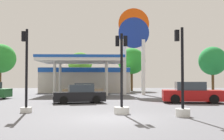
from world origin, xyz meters
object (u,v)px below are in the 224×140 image
object	(u,v)px
tree_3	(213,61)
tree_2	(132,61)
car_3	(79,95)
traffic_signal_1	(122,90)
tree_0	(1,59)
car_2	(192,93)
tree_1	(80,63)
traffic_signal_2	(182,93)
station_pole_sign	(134,41)
traffic_signal_0	(26,84)
car_0	(83,91)

from	to	relation	value
tree_3	tree_2	bearing A→B (deg)	170.12
car_3	traffic_signal_1	size ratio (longest dim) A/B	0.98
tree_0	tree_2	xyz separation A→B (m)	(20.48, 0.67, -0.32)
car_2	tree_1	size ratio (longest dim) A/B	0.79
traffic_signal_1	traffic_signal_2	size ratio (longest dim) A/B	0.97
station_pole_sign	tree_1	bearing A→B (deg)	123.12
station_pole_sign	traffic_signal_0	xyz separation A→B (m)	(-7.99, -16.96, -4.88)
traffic_signal_1	tree_0	distance (m)	33.00
traffic_signal_0	tree_1	size ratio (longest dim) A/B	0.76
tree_2	station_pole_sign	bearing A→B (deg)	-94.68
tree_0	traffic_signal_1	bearing A→B (deg)	-58.97
station_pole_sign	tree_3	bearing A→B (deg)	34.13
tree_2	tree_3	bearing A→B (deg)	-9.88
traffic_signal_2	car_3	bearing A→B (deg)	126.18
car_2	tree_0	bearing A→B (deg)	136.94
car_3	tree_0	xyz separation A→B (m)	(-14.04, 21.35, 4.43)
car_3	car_0	bearing A→B (deg)	91.67
traffic_signal_0	car_0	bearing A→B (deg)	79.68
station_pole_sign	tree_0	size ratio (longest dim) A/B	1.42
car_3	station_pole_sign	bearing A→B (deg)	63.16
car_2	traffic_signal_2	world-z (taller)	traffic_signal_2
tree_0	traffic_signal_0	bearing A→B (deg)	-67.06
tree_1	tree_3	world-z (taller)	tree_3
car_0	tree_0	xyz separation A→B (m)	(-13.85, 14.91, 4.42)
car_3	traffic_signal_0	xyz separation A→B (m)	(-2.46, -6.02, 0.93)
station_pole_sign	tree_3	size ratio (longest dim) A/B	1.51
traffic_signal_2	tree_1	xyz separation A→B (m)	(-7.60, 30.12, 3.23)
car_0	tree_0	world-z (taller)	tree_0
tree_3	traffic_signal_2	bearing A→B (deg)	-114.93
car_3	traffic_signal_2	size ratio (longest dim) A/B	0.95
car_0	tree_3	bearing A→B (deg)	35.40
car_3	traffic_signal_0	size ratio (longest dim) A/B	0.91
station_pole_sign	traffic_signal_1	bearing A→B (deg)	-98.62
car_3	traffic_signal_1	xyz separation A→B (m)	(2.86, -6.73, 0.61)
traffic_signal_1	car_2	bearing A→B (deg)	47.91
traffic_signal_1	traffic_signal_0	bearing A→B (deg)	172.39
traffic_signal_0	tree_2	bearing A→B (deg)	72.39
traffic_signal_0	tree_0	distance (m)	29.93
car_2	tree_0	distance (m)	31.66
car_3	traffic_signal_0	world-z (taller)	traffic_signal_0
traffic_signal_1	tree_0	size ratio (longest dim) A/B	0.59
car_0	tree_2	distance (m)	17.42
station_pole_sign	car_3	distance (m)	13.57
car_2	car_3	world-z (taller)	car_2
traffic_signal_0	tree_0	xyz separation A→B (m)	(-11.58, 27.37, 3.50)
station_pole_sign	tree_0	world-z (taller)	station_pole_sign
car_3	traffic_signal_0	bearing A→B (deg)	-112.20
station_pole_sign	car_3	xyz separation A→B (m)	(-5.54, -10.94, -5.81)
car_2	tree_0	world-z (taller)	tree_0
car_2	traffic_signal_1	bearing A→B (deg)	-132.09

